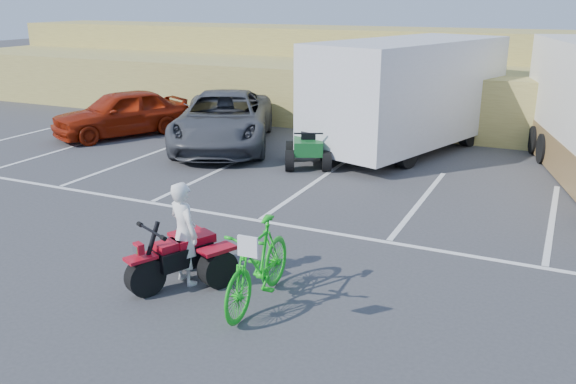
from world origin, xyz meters
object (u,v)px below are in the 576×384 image
at_px(red_trike_atv, 179,284).
at_px(grey_pickup, 224,120).
at_px(quad_atv_green, 308,166).
at_px(rider, 184,233).
at_px(red_car, 121,113).
at_px(cargo_trailer, 408,92).
at_px(green_dirt_bike, 258,264).
at_px(quad_atv_blue, 237,146).

bearing_deg(red_trike_atv, grey_pickup, 141.22).
bearing_deg(red_trike_atv, quad_atv_green, 122.29).
xyz_separation_m(rider, quad_atv_green, (-1.02, 7.27, -0.83)).
height_order(red_car, cargo_trailer, cargo_trailer).
distance_m(green_dirt_bike, red_car, 12.54).
height_order(green_dirt_bike, quad_atv_blue, green_dirt_bike).
distance_m(quad_atv_blue, quad_atv_green, 3.06).
bearing_deg(quad_atv_green, green_dirt_bike, -96.30).
relative_size(red_car, quad_atv_green, 2.75).
height_order(rider, quad_atv_green, rider).
xyz_separation_m(grey_pickup, red_car, (-3.77, -0.13, -0.06)).
distance_m(green_dirt_bike, cargo_trailer, 10.39).
xyz_separation_m(red_trike_atv, green_dirt_bike, (1.43, -0.00, 0.63)).
relative_size(rider, quad_atv_green, 1.04).
relative_size(rider, quad_atv_blue, 1.22).
distance_m(grey_pickup, quad_atv_green, 3.48).
height_order(rider, green_dirt_bike, rider).
distance_m(rider, quad_atv_blue, 9.30).
bearing_deg(rider, green_dirt_bike, -160.91).
distance_m(red_car, quad_atv_green, 7.09).
xyz_separation_m(quad_atv_blue, quad_atv_green, (2.83, -1.16, 0.00)).
bearing_deg(grey_pickup, rider, -86.75).
bearing_deg(red_car, rider, -18.34).
bearing_deg(quad_atv_green, red_trike_atv, -106.80).
bearing_deg(red_trike_atv, red_car, 158.63).
distance_m(red_trike_atv, rider, 0.84).
relative_size(green_dirt_bike, grey_pickup, 0.36).
bearing_deg(green_dirt_bike, rider, 171.87).
bearing_deg(red_car, green_dirt_bike, -14.32).
height_order(grey_pickup, quad_atv_blue, grey_pickup).
distance_m(red_trike_atv, green_dirt_bike, 1.56).
bearing_deg(red_trike_atv, rider, 90.00).
bearing_deg(green_dirt_bike, red_car, 136.13).
bearing_deg(green_dirt_bike, cargo_trailer, 90.46).
distance_m(cargo_trailer, quad_atv_green, 3.87).
bearing_deg(cargo_trailer, green_dirt_bike, -69.12).
relative_size(grey_pickup, quad_atv_blue, 4.30).
bearing_deg(quad_atv_green, rider, -106.18).
height_order(green_dirt_bike, cargo_trailer, cargo_trailer).
bearing_deg(red_car, cargo_trailer, 39.91).
distance_m(rider, grey_pickup, 9.34).
height_order(cargo_trailer, quad_atv_green, cargo_trailer).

